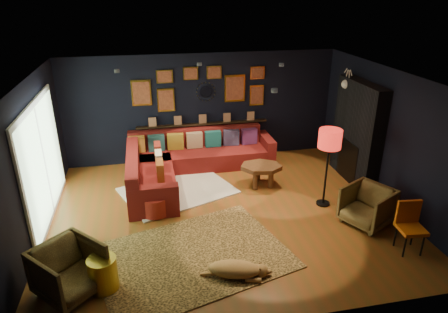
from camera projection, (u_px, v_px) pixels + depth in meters
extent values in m
plane|color=brown|center=(225.00, 213.00, 7.65)|extent=(6.50, 6.50, 0.00)
plane|color=black|center=(202.00, 108.00, 9.61)|extent=(6.50, 0.00, 6.50)
plane|color=black|center=(272.00, 239.00, 4.66)|extent=(6.50, 0.00, 6.50)
plane|color=black|center=(31.00, 166.00, 6.54)|extent=(0.00, 5.50, 5.50)
plane|color=black|center=(389.00, 138.00, 7.73)|extent=(0.00, 5.50, 5.50)
plane|color=beige|center=(225.00, 78.00, 6.62)|extent=(6.50, 6.50, 0.00)
cube|color=maroon|center=(198.00, 158.00, 9.55)|extent=(3.20, 0.95, 0.42)
cube|color=maroon|center=(195.00, 137.00, 9.71)|extent=(3.20, 0.24, 0.46)
cube|color=maroon|center=(266.00, 149.00, 9.82)|extent=(0.22, 0.95, 0.64)
cube|color=maroon|center=(152.00, 183.00, 8.36)|extent=(0.95, 2.20, 0.42)
cube|color=maroon|center=(133.00, 166.00, 8.13)|extent=(0.24, 2.20, 0.46)
cube|color=maroon|center=(153.00, 202.00, 7.41)|extent=(0.95, 0.22, 0.64)
cube|color=gold|center=(137.00, 144.00, 9.27)|extent=(0.38, 0.14, 0.38)
cube|color=#295B61|center=(156.00, 143.00, 9.35)|extent=(0.38, 0.14, 0.38)
cube|color=olive|center=(176.00, 142.00, 9.43)|extent=(0.38, 0.14, 0.38)
cube|color=tan|center=(194.00, 140.00, 9.52)|extent=(0.38, 0.14, 0.38)
cube|color=#185E62|center=(213.00, 139.00, 9.60)|extent=(0.38, 0.14, 0.38)
cube|color=#352F4E|center=(231.00, 138.00, 9.68)|extent=(0.38, 0.14, 0.38)
cube|color=#572558|center=(249.00, 136.00, 9.76)|extent=(0.38, 0.14, 0.38)
cube|color=maroon|center=(158.00, 152.00, 8.86)|extent=(0.14, 0.38, 0.38)
cube|color=beige|center=(159.00, 161.00, 8.41)|extent=(0.14, 0.38, 0.38)
cube|color=#95491B|center=(160.00, 171.00, 7.96)|extent=(0.14, 0.38, 0.38)
cube|color=black|center=(203.00, 124.00, 9.70)|extent=(3.20, 0.12, 0.04)
cube|color=gold|center=(141.00, 93.00, 9.15)|extent=(0.45, 0.03, 0.60)
cube|color=#A65534|center=(141.00, 93.00, 9.13)|extent=(0.38, 0.01, 0.51)
cube|color=gold|center=(166.00, 100.00, 9.33)|extent=(0.40, 0.03, 0.55)
cube|color=#A65534|center=(166.00, 100.00, 9.31)|extent=(0.34, 0.01, 0.47)
cube|color=gold|center=(165.00, 77.00, 9.11)|extent=(0.38, 0.03, 0.30)
cube|color=#A65534|center=(165.00, 77.00, 9.09)|extent=(0.32, 0.01, 0.25)
cube|color=gold|center=(235.00, 88.00, 9.55)|extent=(0.50, 0.03, 0.65)
cube|color=#A65534|center=(235.00, 88.00, 9.53)|extent=(0.42, 0.01, 0.55)
cube|color=gold|center=(257.00, 95.00, 9.73)|extent=(0.35, 0.03, 0.50)
cube|color=#A65534|center=(257.00, 95.00, 9.71)|extent=(0.30, 0.01, 0.42)
cube|color=gold|center=(257.00, 73.00, 9.51)|extent=(0.35, 0.03, 0.30)
cube|color=#A65534|center=(258.00, 73.00, 9.49)|extent=(0.30, 0.01, 0.25)
cube|color=gold|center=(191.00, 73.00, 9.20)|extent=(0.35, 0.03, 0.30)
cube|color=#A65534|center=(191.00, 74.00, 9.18)|extent=(0.30, 0.01, 0.25)
cube|color=gold|center=(214.00, 72.00, 9.30)|extent=(0.35, 0.03, 0.30)
cube|color=#A65534|center=(214.00, 73.00, 9.28)|extent=(0.30, 0.01, 0.25)
cylinder|color=silver|center=(206.00, 92.00, 9.44)|extent=(0.28, 0.03, 0.28)
cone|color=gold|center=(215.00, 91.00, 9.48)|extent=(0.03, 0.16, 0.03)
cone|color=gold|center=(214.00, 88.00, 9.44)|extent=(0.04, 0.16, 0.04)
cone|color=gold|center=(212.00, 85.00, 9.41)|extent=(0.04, 0.16, 0.04)
cone|color=gold|center=(209.00, 83.00, 9.38)|extent=(0.04, 0.16, 0.04)
cone|color=gold|center=(206.00, 83.00, 9.35)|extent=(0.03, 0.16, 0.03)
cone|color=gold|center=(202.00, 83.00, 9.34)|extent=(0.04, 0.16, 0.04)
cone|color=gold|center=(199.00, 86.00, 9.35)|extent=(0.04, 0.16, 0.04)
cone|color=gold|center=(197.00, 89.00, 9.37)|extent=(0.04, 0.16, 0.04)
cone|color=gold|center=(197.00, 92.00, 9.40)|extent=(0.03, 0.16, 0.03)
cone|color=gold|center=(198.00, 96.00, 9.44)|extent=(0.04, 0.16, 0.04)
cone|color=gold|center=(200.00, 99.00, 9.47)|extent=(0.04, 0.16, 0.04)
cone|color=gold|center=(203.00, 100.00, 9.51)|extent=(0.04, 0.16, 0.04)
cone|color=gold|center=(206.00, 101.00, 9.53)|extent=(0.03, 0.16, 0.03)
cone|color=gold|center=(210.00, 100.00, 9.54)|extent=(0.04, 0.16, 0.04)
cone|color=gold|center=(212.00, 98.00, 9.53)|extent=(0.04, 0.16, 0.04)
cone|color=gold|center=(214.00, 95.00, 9.51)|extent=(0.04, 0.16, 0.04)
cube|color=black|center=(357.00, 133.00, 8.59)|extent=(0.30, 1.60, 2.20)
cube|color=black|center=(351.00, 160.00, 8.84)|extent=(0.20, 0.80, 0.90)
cone|color=white|center=(355.00, 84.00, 8.68)|extent=(0.35, 0.28, 0.28)
sphere|color=white|center=(346.00, 84.00, 8.64)|extent=(0.20, 0.20, 0.20)
cylinder|color=white|center=(349.00, 77.00, 8.52)|extent=(0.02, 0.10, 0.28)
cylinder|color=white|center=(347.00, 76.00, 8.63)|extent=(0.02, 0.10, 0.28)
cube|color=white|center=(43.00, 162.00, 7.16)|extent=(0.04, 2.80, 2.20)
cube|color=#BAE9B2|center=(44.00, 162.00, 7.17)|extent=(0.01, 2.60, 2.00)
cube|color=white|center=(45.00, 162.00, 7.17)|extent=(0.02, 0.06, 2.00)
cylinder|color=black|center=(117.00, 71.00, 7.38)|extent=(0.10, 0.10, 0.06)
cylinder|color=black|center=(199.00, 64.00, 8.04)|extent=(0.10, 0.10, 0.06)
cylinder|color=black|center=(281.00, 65.00, 7.97)|extent=(0.10, 0.10, 0.06)
cylinder|color=black|center=(274.00, 90.00, 6.02)|extent=(0.10, 0.10, 0.06)
cube|color=beige|center=(178.00, 191.00, 8.46)|extent=(2.60, 2.27, 0.03)
cube|color=tan|center=(193.00, 256.00, 6.42)|extent=(3.41, 2.83, 0.02)
cylinder|color=brown|center=(255.00, 181.00, 8.45)|extent=(0.11, 0.11, 0.36)
cylinder|color=brown|center=(271.00, 179.00, 8.51)|extent=(0.11, 0.11, 0.36)
cylinder|color=brown|center=(258.00, 172.00, 8.84)|extent=(0.11, 0.11, 0.36)
cylinder|color=maroon|center=(155.00, 204.00, 7.54)|extent=(0.55, 0.55, 0.36)
imported|color=#B39046|center=(69.00, 268.00, 5.53)|extent=(1.10, 1.10, 0.83)
imported|color=#B39046|center=(367.00, 204.00, 7.18)|extent=(0.99, 1.01, 0.79)
cylinder|color=gold|center=(103.00, 274.00, 5.66)|extent=(0.41, 0.41, 0.51)
cylinder|color=black|center=(405.00, 246.00, 6.34)|extent=(0.03, 0.03, 0.42)
cylinder|color=black|center=(423.00, 245.00, 6.37)|extent=(0.03, 0.03, 0.42)
cylinder|color=black|center=(396.00, 235.00, 6.61)|extent=(0.03, 0.03, 0.42)
cylinder|color=black|center=(413.00, 234.00, 6.64)|extent=(0.03, 0.03, 0.42)
cube|color=orange|center=(411.00, 229.00, 6.41)|extent=(0.44, 0.44, 0.06)
cube|color=orange|center=(408.00, 211.00, 6.47)|extent=(0.40, 0.09, 0.40)
cylinder|color=black|center=(323.00, 203.00, 7.96)|extent=(0.26, 0.26, 0.04)
cylinder|color=black|center=(326.00, 174.00, 7.70)|extent=(0.04, 0.04, 1.28)
cylinder|color=red|center=(330.00, 139.00, 7.41)|extent=(0.43, 0.43, 0.36)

